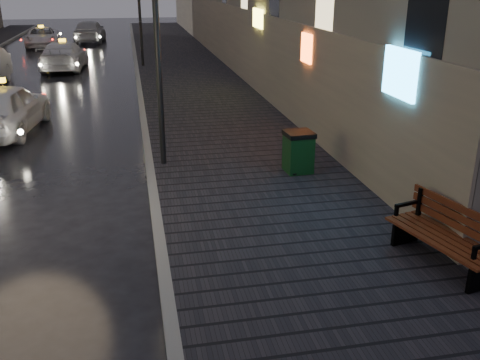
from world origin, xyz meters
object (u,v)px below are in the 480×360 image
object	(u,v)px
bench	(447,235)
taxi_mid	(64,56)
trash_bin	(298,151)
taxi_far	(42,37)
lamp_near	(156,23)
car_far	(90,31)
taxi_near	(4,108)

from	to	relation	value
bench	taxi_mid	distance (m)	23.69
trash_bin	taxi_far	distance (m)	29.70
lamp_near	car_far	world-z (taller)	lamp_near
lamp_near	taxi_near	distance (m)	6.74
taxi_mid	lamp_near	bearing A→B (deg)	107.18
lamp_near	trash_bin	xyz separation A→B (m)	(3.08, -1.23, -2.84)
bench	taxi_far	world-z (taller)	taxi_far
trash_bin	taxi_near	distance (m)	9.34
trash_bin	taxi_far	world-z (taller)	taxi_far
taxi_mid	taxi_far	bearing A→B (deg)	-73.06
taxi_near	car_far	world-z (taller)	car_far
taxi_near	taxi_far	distance (m)	22.74
car_far	trash_bin	bearing A→B (deg)	106.39
trash_bin	taxi_far	size ratio (longest dim) A/B	0.21
bench	taxi_near	size ratio (longest dim) A/B	0.46
lamp_near	car_far	distance (m)	29.13
trash_bin	taxi_mid	size ratio (longest dim) A/B	0.20
taxi_mid	trash_bin	bearing A→B (deg)	115.36
bench	trash_bin	xyz separation A→B (m)	(-1.00, 4.65, -0.01)
taxi_mid	car_far	distance (m)	12.42
taxi_far	car_far	size ratio (longest dim) A/B	0.97
lamp_near	taxi_far	xyz separation A→B (m)	(-6.44, 26.90, -2.85)
taxi_far	trash_bin	bearing A→B (deg)	-76.45
bench	taxi_mid	bearing A→B (deg)	96.09
lamp_near	bench	distance (m)	7.70
trash_bin	car_far	size ratio (longest dim) A/B	0.21
lamp_near	taxi_near	xyz separation A→B (m)	(-4.48, 4.24, -2.72)
lamp_near	taxi_far	bearing A→B (deg)	103.46
taxi_near	trash_bin	bearing A→B (deg)	151.51
lamp_near	car_far	xyz separation A→B (m)	(-3.38, 28.81, -2.68)
taxi_far	car_far	xyz separation A→B (m)	(3.06, 1.91, 0.17)
taxi_far	bench	bearing A→B (deg)	-77.35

